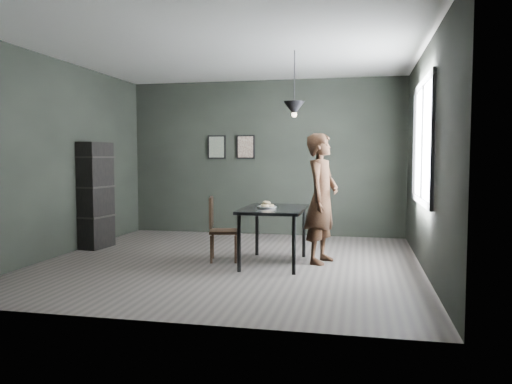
% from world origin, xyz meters
% --- Properties ---
extents(ground, '(5.00, 5.00, 0.00)m').
position_xyz_m(ground, '(0.00, 0.00, 0.00)').
color(ground, '#383330').
rests_on(ground, ground).
extents(back_wall, '(5.00, 0.10, 2.80)m').
position_xyz_m(back_wall, '(0.00, 2.50, 1.40)').
color(back_wall, black).
rests_on(back_wall, ground).
extents(ceiling, '(5.00, 5.00, 0.02)m').
position_xyz_m(ceiling, '(0.00, 0.00, 2.80)').
color(ceiling, silver).
rests_on(ceiling, ground).
extents(window_assembly, '(0.04, 1.96, 1.56)m').
position_xyz_m(window_assembly, '(2.47, 0.20, 1.60)').
color(window_assembly, white).
rests_on(window_assembly, ground).
extents(cafe_table, '(0.80, 1.20, 0.75)m').
position_xyz_m(cafe_table, '(0.60, 0.00, 0.67)').
color(cafe_table, black).
rests_on(cafe_table, ground).
extents(white_plate, '(0.23, 0.23, 0.01)m').
position_xyz_m(white_plate, '(0.52, -0.06, 0.76)').
color(white_plate, white).
rests_on(white_plate, cafe_table).
extents(donut_pile, '(0.18, 0.18, 0.08)m').
position_xyz_m(donut_pile, '(0.52, -0.06, 0.79)').
color(donut_pile, beige).
rests_on(donut_pile, white_plate).
extents(woman, '(0.57, 0.72, 1.73)m').
position_xyz_m(woman, '(1.21, 0.22, 0.86)').
color(woman, black).
rests_on(woman, ground).
extents(wood_chair, '(0.46, 0.46, 0.87)m').
position_xyz_m(wood_chair, '(-0.18, 0.04, 0.50)').
color(wood_chair, black).
rests_on(wood_chair, ground).
extents(shelf_unit, '(0.38, 0.58, 1.64)m').
position_xyz_m(shelf_unit, '(-2.32, 0.62, 0.82)').
color(shelf_unit, black).
rests_on(shelf_unit, ground).
extents(pendant_lamp, '(0.28, 0.28, 0.86)m').
position_xyz_m(pendant_lamp, '(0.85, 0.10, 2.05)').
color(pendant_lamp, black).
rests_on(pendant_lamp, ground).
extents(framed_print_left, '(0.34, 0.04, 0.44)m').
position_xyz_m(framed_print_left, '(-0.90, 2.47, 1.60)').
color(framed_print_left, black).
rests_on(framed_print_left, ground).
extents(framed_print_right, '(0.34, 0.04, 0.44)m').
position_xyz_m(framed_print_right, '(-0.35, 2.47, 1.60)').
color(framed_print_right, black).
rests_on(framed_print_right, ground).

